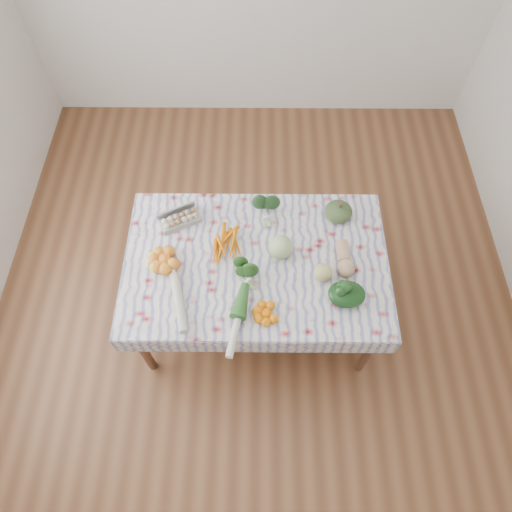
% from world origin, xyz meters
% --- Properties ---
extents(ground, '(4.50, 4.50, 0.00)m').
position_xyz_m(ground, '(0.00, 0.00, 0.00)').
color(ground, brown).
rests_on(ground, ground).
extents(dining_table, '(1.60, 1.00, 0.75)m').
position_xyz_m(dining_table, '(0.00, 0.00, 0.68)').
color(dining_table, brown).
rests_on(dining_table, ground).
extents(tablecloth, '(1.66, 1.06, 0.01)m').
position_xyz_m(tablecloth, '(0.00, 0.00, 0.76)').
color(tablecloth, white).
rests_on(tablecloth, dining_table).
extents(egg_carton, '(0.28, 0.21, 0.07)m').
position_xyz_m(egg_carton, '(-0.49, 0.28, 0.80)').
color(egg_carton, '#A4A49F').
rests_on(egg_carton, tablecloth).
extents(carrot_bunch, '(0.28, 0.26, 0.05)m').
position_xyz_m(carrot_bunch, '(-0.20, 0.11, 0.78)').
color(carrot_bunch, orange).
rests_on(carrot_bunch, tablecloth).
extents(kale_bunch, '(0.16, 0.15, 0.12)m').
position_xyz_m(kale_bunch, '(0.06, 0.34, 0.82)').
color(kale_bunch, '#1B3E1A').
rests_on(kale_bunch, tablecloth).
extents(kabocha_squash, '(0.22, 0.22, 0.12)m').
position_xyz_m(kabocha_squash, '(0.54, 0.34, 0.82)').
color(kabocha_squash, '#3C552B').
rests_on(kabocha_squash, tablecloth).
extents(cabbage, '(0.16, 0.16, 0.15)m').
position_xyz_m(cabbage, '(0.15, 0.05, 0.84)').
color(cabbage, '#A5C77C').
rests_on(cabbage, tablecloth).
extents(butternut_squash, '(0.12, 0.24, 0.11)m').
position_xyz_m(butternut_squash, '(0.55, -0.01, 0.82)').
color(butternut_squash, tan).
rests_on(butternut_squash, tablecloth).
extents(orange_cluster, '(0.33, 0.33, 0.08)m').
position_xyz_m(orange_cluster, '(-0.56, -0.02, 0.80)').
color(orange_cluster, orange).
rests_on(orange_cluster, tablecloth).
extents(broccoli, '(0.19, 0.19, 0.10)m').
position_xyz_m(broccoli, '(-0.07, -0.13, 0.81)').
color(broccoli, '#204C17').
rests_on(broccoli, tablecloth).
extents(mandarin_cluster, '(0.23, 0.23, 0.06)m').
position_xyz_m(mandarin_cluster, '(0.06, -0.37, 0.79)').
color(mandarin_cluster, orange).
rests_on(mandarin_cluster, tablecloth).
extents(grapefruit, '(0.15, 0.15, 0.11)m').
position_xyz_m(grapefruit, '(0.40, -0.11, 0.82)').
color(grapefruit, '#D0C673').
rests_on(grapefruit, tablecloth).
extents(spinach_bag, '(0.25, 0.21, 0.10)m').
position_xyz_m(spinach_bag, '(0.54, -0.25, 0.81)').
color(spinach_bag, black).
rests_on(spinach_bag, tablecloth).
extents(daikon, '(0.15, 0.40, 0.06)m').
position_xyz_m(daikon, '(-0.45, -0.30, 0.79)').
color(daikon, beige).
rests_on(daikon, tablecloth).
extents(leek, '(0.13, 0.44, 0.05)m').
position_xyz_m(leek, '(-0.10, -0.42, 0.79)').
color(leek, beige).
rests_on(leek, tablecloth).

